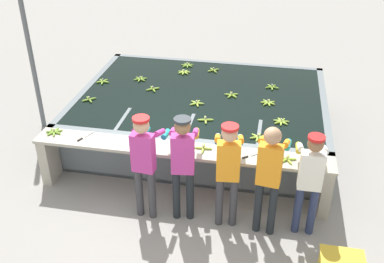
{
  "coord_description": "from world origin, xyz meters",
  "views": [
    {
      "loc": [
        1.27,
        -5.36,
        4.5
      ],
      "look_at": [
        0.0,
        1.2,
        0.6
      ],
      "focal_mm": 42.0,
      "sensor_mm": 36.0,
      "label": 1
    }
  ],
  "objects_px": {
    "worker_0": "(144,157)",
    "banana_bunch_floating_9": "(258,137)",
    "banana_bunch_floating_2": "(197,103)",
    "banana_bunch_floating_12": "(281,122)",
    "banana_bunch_ledge_1": "(54,132)",
    "worker_4": "(310,175)",
    "banana_bunch_ledge_2": "(287,159)",
    "worker_1": "(183,159)",
    "banana_bunch_floating_10": "(103,81)",
    "worker_3": "(269,171)",
    "knife_0": "(249,156)",
    "knife_1": "(83,138)",
    "banana_bunch_floating_8": "(89,99)",
    "banana_bunch_floating_4": "(153,89)",
    "banana_bunch_floating_13": "(184,72)",
    "banana_bunch_floating_5": "(205,120)",
    "banana_bunch_ledge_0": "(203,148)",
    "worker_2": "(228,166)",
    "banana_bunch_floating_7": "(272,87)",
    "banana_bunch_floating_11": "(213,70)",
    "banana_bunch_floating_3": "(187,65)",
    "banana_bunch_floating_0": "(232,95)",
    "banana_bunch_floating_6": "(140,79)",
    "support_post_left": "(30,50)",
    "banana_bunch_floating_1": "(268,103)"
  },
  "relations": [
    {
      "from": "banana_bunch_floating_0",
      "to": "banana_bunch_floating_6",
      "type": "bearing_deg",
      "value": 168.36
    },
    {
      "from": "banana_bunch_floating_4",
      "to": "support_post_left",
      "type": "height_order",
      "value": "support_post_left"
    },
    {
      "from": "worker_3",
      "to": "banana_bunch_floating_5",
      "type": "xyz_separation_m",
      "value": [
        -1.11,
        1.52,
        -0.16
      ]
    },
    {
      "from": "banana_bunch_floating_1",
      "to": "banana_bunch_floating_4",
      "type": "height_order",
      "value": "same"
    },
    {
      "from": "banana_bunch_floating_7",
      "to": "banana_bunch_floating_12",
      "type": "bearing_deg",
      "value": -81.46
    },
    {
      "from": "worker_1",
      "to": "support_post_left",
      "type": "distance_m",
      "value": 4.04
    },
    {
      "from": "banana_bunch_floating_10",
      "to": "banana_bunch_ledge_2",
      "type": "height_order",
      "value": "banana_bunch_ledge_2"
    },
    {
      "from": "banana_bunch_ledge_0",
      "to": "worker_2",
      "type": "bearing_deg",
      "value": -52.59
    },
    {
      "from": "worker_3",
      "to": "banana_bunch_ledge_2",
      "type": "distance_m",
      "value": 0.64
    },
    {
      "from": "banana_bunch_floating_3",
      "to": "banana_bunch_floating_5",
      "type": "height_order",
      "value": "same"
    },
    {
      "from": "banana_bunch_ledge_1",
      "to": "worker_4",
      "type": "bearing_deg",
      "value": -8.01
    },
    {
      "from": "banana_bunch_floating_9",
      "to": "banana_bunch_floating_10",
      "type": "distance_m",
      "value": 3.54
    },
    {
      "from": "banana_bunch_ledge_2",
      "to": "banana_bunch_floating_4",
      "type": "bearing_deg",
      "value": 142.3
    },
    {
      "from": "banana_bunch_floating_0",
      "to": "banana_bunch_floating_13",
      "type": "bearing_deg",
      "value": 140.61
    },
    {
      "from": "banana_bunch_floating_2",
      "to": "banana_bunch_floating_12",
      "type": "bearing_deg",
      "value": -14.97
    },
    {
      "from": "banana_bunch_floating_4",
      "to": "knife_0",
      "type": "bearing_deg",
      "value": -44.65
    },
    {
      "from": "worker_4",
      "to": "knife_0",
      "type": "bearing_deg",
      "value": 151.34
    },
    {
      "from": "banana_bunch_floating_11",
      "to": "knife_0",
      "type": "xyz_separation_m",
      "value": [
        1.0,
        -3.13,
        -0.01
      ]
    },
    {
      "from": "banana_bunch_floating_8",
      "to": "banana_bunch_floating_9",
      "type": "relative_size",
      "value": 0.83
    },
    {
      "from": "banana_bunch_floating_12",
      "to": "knife_1",
      "type": "height_order",
      "value": "banana_bunch_floating_12"
    },
    {
      "from": "worker_3",
      "to": "banana_bunch_floating_13",
      "type": "relative_size",
      "value": 6.09
    },
    {
      "from": "worker_2",
      "to": "worker_3",
      "type": "bearing_deg",
      "value": -5.58
    },
    {
      "from": "worker_4",
      "to": "banana_bunch_floating_13",
      "type": "distance_m",
      "value": 4.16
    },
    {
      "from": "worker_3",
      "to": "knife_0",
      "type": "xyz_separation_m",
      "value": [
        -0.31,
        0.57,
        -0.16
      ]
    },
    {
      "from": "banana_bunch_floating_13",
      "to": "support_post_left",
      "type": "bearing_deg",
      "value": -155.18
    },
    {
      "from": "banana_bunch_floating_0",
      "to": "banana_bunch_floating_4",
      "type": "relative_size",
      "value": 1.08
    },
    {
      "from": "worker_0",
      "to": "banana_bunch_floating_9",
      "type": "bearing_deg",
      "value": 35.78
    },
    {
      "from": "worker_0",
      "to": "banana_bunch_floating_10",
      "type": "relative_size",
      "value": 6.07
    },
    {
      "from": "banana_bunch_floating_2",
      "to": "knife_1",
      "type": "bearing_deg",
      "value": -135.45
    },
    {
      "from": "worker_0",
      "to": "worker_1",
      "type": "xyz_separation_m",
      "value": [
        0.54,
        0.06,
        0.01
      ]
    },
    {
      "from": "banana_bunch_ledge_1",
      "to": "banana_bunch_floating_11",
      "type": "bearing_deg",
      "value": 55.05
    },
    {
      "from": "banana_bunch_floating_3",
      "to": "banana_bunch_floating_4",
      "type": "distance_m",
      "value": 1.37
    },
    {
      "from": "banana_bunch_floating_10",
      "to": "support_post_left",
      "type": "bearing_deg",
      "value": -158.85
    },
    {
      "from": "banana_bunch_floating_2",
      "to": "banana_bunch_ledge_0",
      "type": "distance_m",
      "value": 1.52
    },
    {
      "from": "banana_bunch_floating_7",
      "to": "banana_bunch_floating_11",
      "type": "bearing_deg",
      "value": 153.32
    },
    {
      "from": "banana_bunch_floating_10",
      "to": "banana_bunch_floating_6",
      "type": "bearing_deg",
      "value": 20.63
    },
    {
      "from": "banana_bunch_floating_1",
      "to": "banana_bunch_floating_11",
      "type": "height_order",
      "value": "same"
    },
    {
      "from": "banana_bunch_ledge_0",
      "to": "worker_4",
      "type": "bearing_deg",
      "value": -19.0
    },
    {
      "from": "worker_2",
      "to": "banana_bunch_floating_2",
      "type": "xyz_separation_m",
      "value": [
        -0.82,
        2.05,
        -0.13
      ]
    },
    {
      "from": "worker_0",
      "to": "banana_bunch_floating_10",
      "type": "height_order",
      "value": "worker_0"
    },
    {
      "from": "banana_bunch_ledge_1",
      "to": "banana_bunch_ledge_2",
      "type": "distance_m",
      "value": 3.67
    },
    {
      "from": "worker_0",
      "to": "banana_bunch_floating_11",
      "type": "relative_size",
      "value": 6.81
    },
    {
      "from": "banana_bunch_floating_8",
      "to": "banana_bunch_floating_12",
      "type": "bearing_deg",
      "value": -3.0
    },
    {
      "from": "worker_0",
      "to": "banana_bunch_floating_10",
      "type": "bearing_deg",
      "value": 121.52
    },
    {
      "from": "banana_bunch_floating_10",
      "to": "banana_bunch_ledge_1",
      "type": "distance_m",
      "value": 2.04
    },
    {
      "from": "banana_bunch_floating_5",
      "to": "banana_bunch_floating_9",
      "type": "height_order",
      "value": "same"
    },
    {
      "from": "banana_bunch_floating_6",
      "to": "support_post_left",
      "type": "xyz_separation_m",
      "value": [
        -1.87,
        -0.72,
        0.73
      ]
    },
    {
      "from": "worker_1",
      "to": "banana_bunch_floating_10",
      "type": "bearing_deg",
      "value": 129.87
    },
    {
      "from": "banana_bunch_floating_12",
      "to": "banana_bunch_floating_13",
      "type": "bearing_deg",
      "value": 138.94
    },
    {
      "from": "worker_3",
      "to": "banana_bunch_floating_3",
      "type": "height_order",
      "value": "worker_3"
    }
  ]
}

